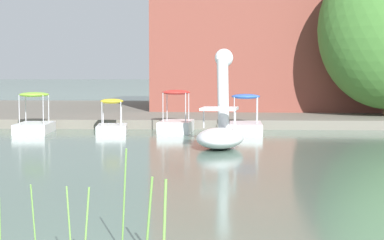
% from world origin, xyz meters
% --- Properties ---
extents(shore_bank_far, '(159.34, 19.06, 0.39)m').
position_xyz_m(shore_bank_far, '(0.00, 30.60, 0.20)').
color(shore_bank_far, '#6B665B').
rests_on(shore_bank_far, ground_plane).
extents(swan_boat, '(1.74, 2.90, 3.18)m').
position_xyz_m(swan_boat, '(2.03, 14.42, 0.71)').
color(swan_boat, white).
rests_on(swan_boat, ground_plane).
extents(pedal_boat_blue, '(1.30, 2.37, 1.55)m').
position_xyz_m(pedal_boat_blue, '(2.98, 19.47, 0.42)').
color(pedal_boat_blue, white).
rests_on(pedal_boat_blue, ground_plane).
extents(pedal_boat_red, '(1.37, 2.20, 1.70)m').
position_xyz_m(pedal_boat_red, '(0.21, 19.78, 0.51)').
color(pedal_boat_red, white).
rests_on(pedal_boat_red, ground_plane).
extents(pedal_boat_yellow, '(1.37, 2.05, 1.36)m').
position_xyz_m(pedal_boat_yellow, '(-2.31, 19.35, 0.38)').
color(pedal_boat_yellow, white).
rests_on(pedal_boat_yellow, ground_plane).
extents(pedal_boat_lime, '(1.42, 2.37, 1.62)m').
position_xyz_m(pedal_boat_lime, '(-5.41, 19.30, 0.48)').
color(pedal_boat_lime, white).
rests_on(pedal_boat_lime, ground_plane).
extents(reed_clump_foreground, '(2.52, 1.39, 1.51)m').
position_xyz_m(reed_clump_foreground, '(0.30, 1.40, 0.57)').
color(reed_clump_foreground, '#669942').
rests_on(reed_clump_foreground, ground_plane).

